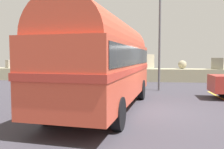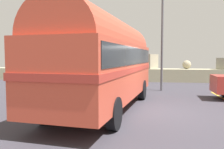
# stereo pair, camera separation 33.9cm
# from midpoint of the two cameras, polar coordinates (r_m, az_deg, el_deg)

# --- Properties ---
(ground) EXTENTS (32.00, 26.00, 0.02)m
(ground) POSITION_cam_midpoint_polar(r_m,az_deg,el_deg) (9.54, 7.70, -8.57)
(ground) COLOR #39363F
(breakwater) EXTENTS (31.36, 1.91, 2.49)m
(breakwater) POSITION_cam_midpoint_polar(r_m,az_deg,el_deg) (21.15, 6.65, 0.39)
(breakwater) COLOR tan
(breakwater) RESTS_ON ground
(vintage_coach) EXTENTS (3.50, 8.82, 3.70)m
(vintage_coach) POSITION_cam_midpoint_polar(r_m,az_deg,el_deg) (9.51, -2.54, 3.82)
(vintage_coach) COLOR black
(vintage_coach) RESTS_ON ground
(lamp_post) EXTENTS (0.79, 0.83, 6.75)m
(lamp_post) POSITION_cam_midpoint_polar(r_m,az_deg,el_deg) (15.20, 10.47, 10.43)
(lamp_post) COLOR #5B5B60
(lamp_post) RESTS_ON ground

